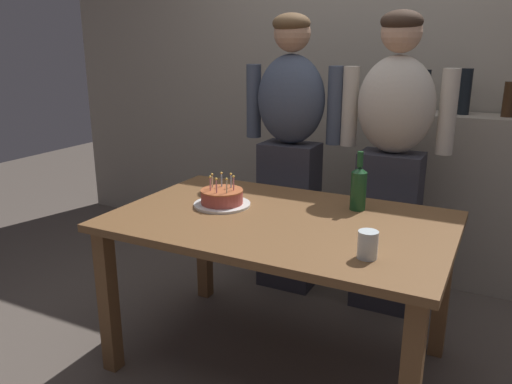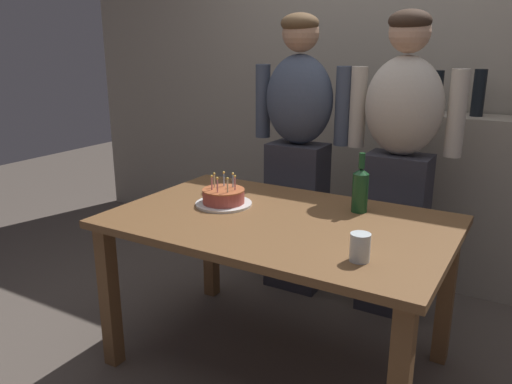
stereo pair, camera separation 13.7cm
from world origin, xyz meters
TOP-DOWN VIEW (x-y plane):
  - ground_plane at (0.00, 0.00)m, footprint 10.00×10.00m
  - back_wall at (0.00, 1.55)m, footprint 5.20×0.10m
  - dining_table at (0.00, 0.00)m, footprint 1.50×0.96m
  - birthday_cake at (-0.33, 0.04)m, footprint 0.27×0.27m
  - water_glass_near at (0.47, -0.26)m, footprint 0.07×0.07m
  - wine_bottle at (0.28, 0.27)m, footprint 0.07×0.07m
  - person_man_bearded at (-0.29, 0.79)m, footprint 0.61×0.27m
  - person_woman_cardigan at (0.31, 0.79)m, footprint 0.61×0.27m
  - shelf_cabinet at (0.60, 1.33)m, footprint 0.85×0.30m

SIDE VIEW (x-z plane):
  - ground_plane at x=0.00m, z-range 0.00..0.00m
  - shelf_cabinet at x=0.60m, z-range -0.13..1.23m
  - dining_table at x=0.00m, z-range 0.27..1.01m
  - birthday_cake at x=-0.33m, z-range 0.70..0.85m
  - water_glass_near at x=0.47m, z-range 0.74..0.84m
  - wine_bottle at x=0.28m, z-range 0.71..0.99m
  - person_man_bearded at x=-0.29m, z-range 0.04..1.70m
  - person_woman_cardigan at x=0.31m, z-range 0.04..1.70m
  - back_wall at x=0.00m, z-range 0.00..2.60m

